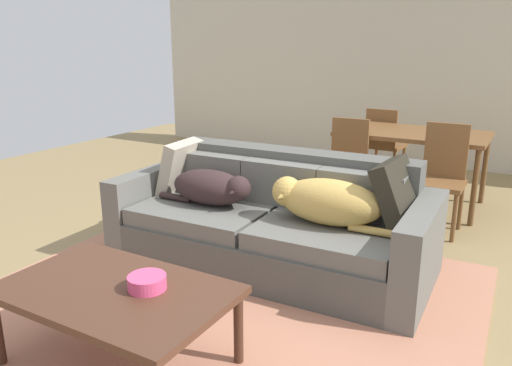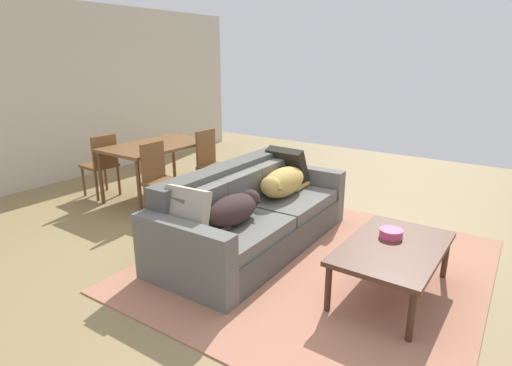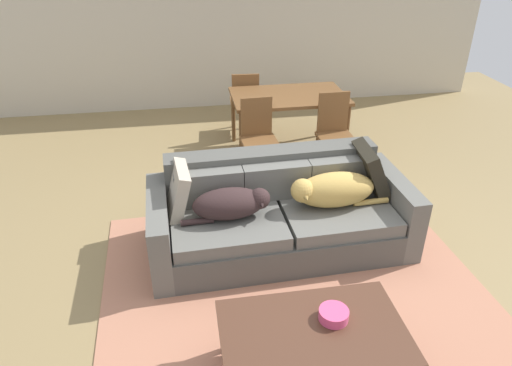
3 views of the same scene
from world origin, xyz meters
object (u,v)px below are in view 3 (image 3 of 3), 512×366
object	(u,v)px
dog_on_right_cushion	(332,190)
throw_pillow_by_right_arm	(372,170)
dining_chair_near_right	(335,130)
dining_chair_far_left	(245,100)
bowl_on_coffee_table	(334,315)
dog_on_left_cushion	(232,203)
dining_chair_near_left	(258,134)
couch	(279,214)
throw_pillow_by_left_arm	(178,191)
dining_table	(289,100)
coffee_table	(313,335)

from	to	relation	value
dog_on_right_cushion	throw_pillow_by_right_arm	bearing A→B (deg)	22.37
dining_chair_near_right	dining_chair_far_left	bearing A→B (deg)	124.51
bowl_on_coffee_table	dog_on_left_cushion	bearing A→B (deg)	111.00
dining_chair_near_right	dining_chair_far_left	world-z (taller)	dining_chair_near_right
dog_on_left_cushion	throw_pillow_by_right_arm	size ratio (longest dim) A/B	1.63
throw_pillow_by_right_arm	dining_chair_near_left	bearing A→B (deg)	122.73
dog_on_left_cushion	dining_chair_near_left	xyz separation A→B (m)	(0.49, 1.53, -0.07)
dog_on_right_cushion	dining_chair_far_left	bearing A→B (deg)	95.98
couch	dining_chair_near_left	distance (m)	1.40
throw_pillow_by_left_arm	throw_pillow_by_right_arm	xyz separation A→B (m)	(1.76, 0.06, 0.02)
throw_pillow_by_left_arm	dining_table	xyz separation A→B (m)	(1.41, 1.93, 0.06)
throw_pillow_by_right_arm	dining_chair_near_right	xyz separation A→B (m)	(0.06, 1.24, -0.13)
couch	dining_chair_far_left	bearing A→B (deg)	86.56
dog_on_right_cushion	bowl_on_coffee_table	xyz separation A→B (m)	(-0.39, -1.32, -0.11)
dog_on_left_cushion	coffee_table	bearing A→B (deg)	-77.66
throw_pillow_by_left_arm	dining_chair_near_left	distance (m)	1.65
couch	dining_chair_near_left	bearing A→B (deg)	86.20
couch	coffee_table	size ratio (longest dim) A/B	2.02
dog_on_right_cushion	dog_on_left_cushion	bearing A→B (deg)	-179.24
throw_pillow_by_left_arm	dining_chair_far_left	xyz separation A→B (m)	(0.95, 2.55, -0.13)
dining_chair_near_left	dining_chair_far_left	bearing A→B (deg)	86.17
dog_on_left_cushion	coffee_table	world-z (taller)	dog_on_left_cushion
throw_pillow_by_left_arm	dining_chair_far_left	bearing A→B (deg)	69.47
dining_chair_near_right	dog_on_left_cushion	bearing A→B (deg)	-133.01
dog_on_right_cushion	throw_pillow_by_right_arm	distance (m)	0.48
coffee_table	dining_table	bearing A→B (deg)	79.73
dining_table	dining_chair_near_right	bearing A→B (deg)	-57.25
throw_pillow_by_right_arm	coffee_table	size ratio (longest dim) A/B	0.41
coffee_table	dining_chair_near_left	distance (m)	2.89
dog_on_right_cushion	dining_chair_far_left	size ratio (longest dim) A/B	1.01
bowl_on_coffee_table	dining_chair_near_left	size ratio (longest dim) A/B	0.21
dog_on_right_cushion	dining_chair_near_left	xyz separation A→B (m)	(-0.39, 1.49, -0.09)
couch	dining_chair_far_left	xyz separation A→B (m)	(0.07, 2.58, 0.18)
dog_on_right_cushion	coffee_table	world-z (taller)	dog_on_right_cushion
coffee_table	dining_chair_far_left	bearing A→B (deg)	87.62
bowl_on_coffee_table	coffee_table	bearing A→B (deg)	-153.83
bowl_on_coffee_table	couch	bearing A→B (deg)	92.02
coffee_table	dining_chair_near_right	xyz separation A→B (m)	(1.03, 2.83, 0.12)
coffee_table	dining_chair_near_left	xyz separation A→B (m)	(0.15, 2.88, 0.10)
couch	throw_pillow_by_right_arm	size ratio (longest dim) A/B	4.97
dog_on_right_cushion	dining_table	size ratio (longest dim) A/B	0.63
couch	dining_chair_far_left	size ratio (longest dim) A/B	2.65
dog_on_right_cushion	dining_chair_near_left	distance (m)	1.55
dining_table	dining_chair_far_left	xyz separation A→B (m)	(-0.46, 0.62, -0.19)
dog_on_right_cushion	dining_chair_near_right	bearing A→B (deg)	69.20
dog_on_right_cushion	coffee_table	xyz separation A→B (m)	(-0.54, -1.39, -0.19)
dog_on_right_cushion	throw_pillow_by_left_arm	size ratio (longest dim) A/B	2.07
dining_chair_near_right	bowl_on_coffee_table	bearing A→B (deg)	-107.89
couch	dining_table	xyz separation A→B (m)	(0.53, 1.96, 0.37)
dog_on_right_cushion	dining_chair_near_left	bearing A→B (deg)	102.96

